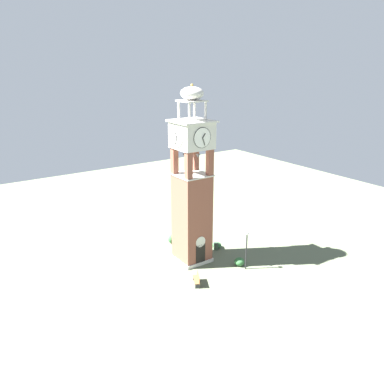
# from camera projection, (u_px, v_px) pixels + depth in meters

# --- Properties ---
(ground) EXTENTS (80.00, 80.00, 0.00)m
(ground) POSITION_uv_depth(u_px,v_px,m) (192.00, 260.00, 40.35)
(ground) COLOR #5B664C
(clock_tower) EXTENTS (3.56, 3.56, 17.38)m
(clock_tower) POSITION_uv_depth(u_px,v_px,m) (192.00, 193.00, 38.16)
(clock_tower) COLOR brown
(clock_tower) RESTS_ON ground
(park_bench) EXTENTS (1.13, 1.62, 0.95)m
(park_bench) POSITION_uv_depth(u_px,v_px,m) (197.00, 279.00, 35.69)
(park_bench) COLOR brown
(park_bench) RESTS_ON ground
(lamp_post) EXTENTS (0.36, 0.36, 3.97)m
(lamp_post) POSITION_uv_depth(u_px,v_px,m) (247.00, 243.00, 37.67)
(lamp_post) COLOR black
(lamp_post) RESTS_ON ground
(trash_bin) EXTENTS (0.52, 0.52, 0.80)m
(trash_bin) POSITION_uv_depth(u_px,v_px,m) (216.00, 246.00, 42.48)
(trash_bin) COLOR #38513D
(trash_bin) RESTS_ON ground
(shrub_near_entry) EXTENTS (0.98, 0.98, 0.62)m
(shrub_near_entry) POSITION_uv_depth(u_px,v_px,m) (217.00, 245.00, 42.87)
(shrub_near_entry) COLOR #336638
(shrub_near_entry) RESTS_ON ground
(shrub_left_of_tower) EXTENTS (1.01, 1.01, 0.82)m
(shrub_left_of_tower) POSITION_uv_depth(u_px,v_px,m) (239.00, 262.00, 39.06)
(shrub_left_of_tower) COLOR #336638
(shrub_left_of_tower) RESTS_ON ground
(shrub_behind_bench) EXTENTS (0.80, 0.80, 0.95)m
(shrub_behind_bench) POSITION_uv_depth(u_px,v_px,m) (172.00, 239.00, 43.98)
(shrub_behind_bench) COLOR #336638
(shrub_behind_bench) RESTS_ON ground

